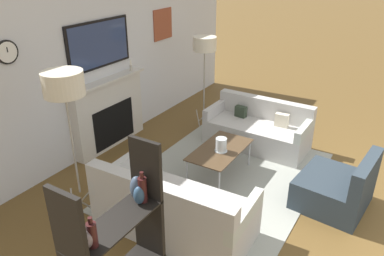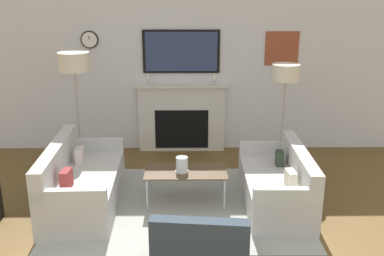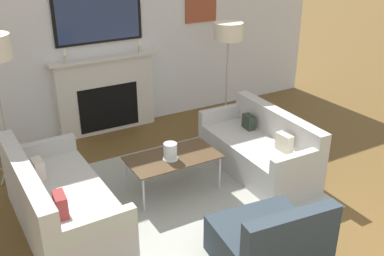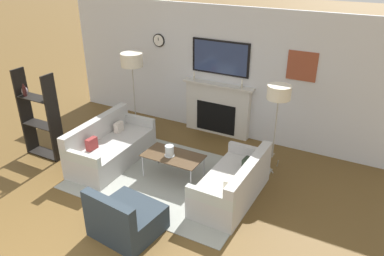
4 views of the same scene
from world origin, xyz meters
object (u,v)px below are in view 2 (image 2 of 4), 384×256
Objects in this scene: coffee_table at (186,172)px; couch_right at (278,185)px; couch_left at (81,184)px; floor_lamp_left at (74,63)px; armchair at (202,253)px; floor_lamp_right at (286,74)px; hurricane_candle at (182,165)px.

couch_right is at bearing -4.52° from coffee_table.
couch_left is 1.81m from floor_lamp_left.
floor_lamp_left reaches higher than armchair.
floor_lamp_left reaches higher than floor_lamp_right.
couch_right is at bearing 0.02° from couch_left.
armchair is (-1.02, -1.48, -0.03)m from couch_right.
floor_lamp_left reaches higher than couch_left.
coffee_table is at bearing -34.35° from floor_lamp_left.
armchair reaches higher than couch_right.
hurricane_candle is at bearing 97.58° from armchair.
floor_lamp_right is at bearing 23.11° from couch_left.
armchair is at bearing -82.42° from hurricane_candle.
couch_left is at bearing -156.89° from floor_lamp_right.
couch_left is 1.74× the size of coffee_table.
couch_right is 1.01× the size of floor_lamp_right.
floor_lamp_right is (1.29, 2.66, 1.23)m from armchair.
floor_lamp_right is at bearing 37.07° from hurricane_candle.
floor_lamp_right is at bearing 64.14° from armchair.
armchair is at bearing -56.66° from floor_lamp_left.
floor_lamp_right reaches higher than couch_left.
armchair is 1.59m from coffee_table.
couch_right reaches higher than hurricane_candle.
floor_lamp_left is at bearing 143.88° from hurricane_candle.
hurricane_candle is 2.21m from floor_lamp_left.
coffee_table is 2.10m from floor_lamp_right.
couch_left is 1.11× the size of floor_lamp_right.
floor_lamp_left is 1.11× the size of floor_lamp_right.
couch_right is (2.50, 0.00, -0.02)m from couch_left.
coffee_table is at bearing 38.38° from hurricane_candle.
armchair reaches higher than coffee_table.
floor_lamp_left is (-1.59, 1.09, 1.23)m from coffee_table.
floor_lamp_right is (1.49, 1.13, 0.95)m from hurricane_candle.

